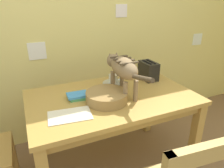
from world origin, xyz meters
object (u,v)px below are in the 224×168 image
coffee_mug (114,78)px  book_stack (79,96)px  toaster (148,71)px  dining_table (112,105)px  cat (123,68)px  magazine (70,115)px  saucer_bowl (113,84)px  wicker_basket (107,97)px

coffee_mug → book_stack: (-0.36, -0.12, -0.05)m
book_stack → toaster: bearing=10.1°
dining_table → book_stack: size_ratio=7.22×
cat → magazine: bearing=-158.8°
saucer_bowl → cat: bearing=-92.3°
cat → book_stack: bearing=170.9°
coffee_mug → toaster: (0.37, 0.00, 0.02)m
dining_table → saucer_bowl: bearing=63.0°
magazine → wicker_basket: 0.32m
dining_table → magazine: (-0.38, -0.17, 0.09)m
magazine → book_stack: 0.26m
coffee_mug → toaster: size_ratio=0.59×
wicker_basket → dining_table: bearing=44.8°
cat → saucer_bowl: 0.29m
dining_table → wicker_basket: wicker_basket is taller
cat → coffee_mug: bearing=88.9°
wicker_basket → toaster: toaster is taller
dining_table → coffee_mug: coffee_mug is taller
coffee_mug → book_stack: 0.38m
dining_table → saucer_bowl: 0.23m
saucer_bowl → coffee_mug: 0.05m
dining_table → toaster: (0.46, 0.19, 0.18)m
book_stack → toaster: size_ratio=0.91×
saucer_bowl → wicker_basket: (-0.17, -0.27, 0.03)m
cat → coffee_mug: cat is taller
saucer_bowl → magazine: size_ratio=0.66×
dining_table → wicker_basket: 0.17m
dining_table → wicker_basket: bearing=-135.2°
saucer_bowl → wicker_basket: size_ratio=0.60×
magazine → coffee_mug: bearing=42.8°
cat → wicker_basket: (-0.17, -0.07, -0.18)m
book_stack → wicker_basket: size_ratio=0.58×
saucer_bowl → toaster: 0.38m
dining_table → magazine: bearing=-156.3°
dining_table → coffee_mug: bearing=62.1°
dining_table → toaster: size_ratio=6.60×
wicker_basket → toaster: 0.61m
coffee_mug → toaster: toaster is taller
book_stack → wicker_basket: wicker_basket is taller
book_stack → toaster: 0.74m
cat → book_stack: 0.41m
saucer_bowl → dining_table: bearing=-117.0°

